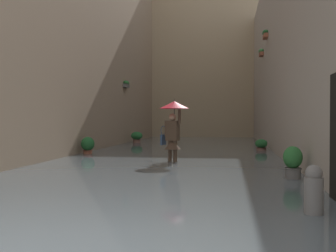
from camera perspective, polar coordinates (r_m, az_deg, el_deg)
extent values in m
plane|color=#605B56|center=(16.30, 1.89, -4.15)|extent=(63.14, 63.14, 0.00)
cube|color=#515B60|center=(16.30, 1.89, -3.86)|extent=(8.06, 31.26, 0.16)
cube|color=#A89989|center=(16.57, 17.93, 10.57)|extent=(1.80, 29.26, 8.46)
cube|color=#9E563D|center=(19.20, 13.63, 12.24)|extent=(0.20, 0.70, 0.18)
ellipsoid|color=#23602D|center=(19.23, 13.63, 12.71)|extent=(0.28, 0.76, 0.24)
cube|color=brown|center=(21.40, 13.07, 9.85)|extent=(0.20, 0.70, 0.18)
ellipsoid|color=#428947|center=(21.42, 13.08, 10.27)|extent=(0.28, 0.76, 0.24)
cube|color=#66605B|center=(21.72, -5.92, 5.68)|extent=(0.20, 0.70, 0.18)
ellipsoid|color=#2D7033|center=(21.74, -5.92, 6.10)|extent=(0.28, 0.76, 0.24)
cube|color=tan|center=(30.06, 4.97, 9.63)|extent=(10.86, 1.80, 11.95)
cube|color=#4C4233|center=(12.30, 0.27, -5.60)|extent=(0.18, 0.26, 0.10)
cylinder|color=#4C3828|center=(12.26, 0.27, -3.72)|extent=(0.15, 0.15, 0.71)
cube|color=#4C4233|center=(12.22, 1.02, -5.64)|extent=(0.18, 0.26, 0.10)
cylinder|color=#4C3828|center=(12.18, 1.02, -3.75)|extent=(0.15, 0.15, 0.71)
cube|color=#4C3828|center=(12.18, 0.64, -0.65)|extent=(0.43, 0.33, 0.61)
cone|color=#4C3828|center=(12.20, 0.64, -2.64)|extent=(0.64, 0.64, 0.28)
sphere|color=tan|center=(12.18, 0.64, 1.26)|extent=(0.22, 0.22, 0.22)
cylinder|color=#4C3828|center=(12.07, 1.62, 1.34)|extent=(0.11, 0.11, 0.44)
cylinder|color=#4C3828|center=(12.29, -0.31, -0.34)|extent=(0.11, 0.11, 0.48)
cylinder|color=black|center=(12.15, 0.90, 1.89)|extent=(0.02, 0.02, 0.47)
cone|color=red|center=(12.16, 0.90, 3.01)|extent=(0.90, 0.90, 0.22)
cylinder|color=black|center=(12.16, 0.90, 3.67)|extent=(0.01, 0.01, 0.08)
cube|color=#334766|center=(12.32, -0.69, -1.95)|extent=(0.15, 0.28, 0.32)
torus|color=#334766|center=(12.31, -0.69, -0.65)|extent=(0.12, 0.29, 0.30)
cylinder|color=brown|center=(17.14, 13.07, -3.48)|extent=(0.40, 0.40, 0.26)
torus|color=brown|center=(17.13, 13.07, -3.04)|extent=(0.44, 0.44, 0.04)
ellipsoid|color=#23602D|center=(17.11, 13.07, -2.44)|extent=(0.50, 0.50, 0.36)
cylinder|color=#66605B|center=(9.25, 17.24, -6.94)|extent=(0.35, 0.35, 0.38)
torus|color=#56524E|center=(9.23, 17.25, -5.76)|extent=(0.38, 0.38, 0.04)
ellipsoid|color=#2D7033|center=(9.20, 17.26, -4.26)|extent=(0.42, 0.42, 0.49)
cylinder|color=#9E563D|center=(15.35, -11.29, -3.96)|extent=(0.32, 0.32, 0.28)
torus|color=brown|center=(15.34, -11.29, -3.44)|extent=(0.36, 0.36, 0.04)
ellipsoid|color=#23602D|center=(15.32, -11.30, -2.48)|extent=(0.50, 0.50, 0.52)
cylinder|color=brown|center=(22.11, -4.44, -2.37)|extent=(0.41, 0.41, 0.33)
torus|color=brown|center=(22.10, -4.44, -1.94)|extent=(0.44, 0.44, 0.04)
ellipsoid|color=#23602D|center=(22.09, -4.44, -1.38)|extent=(0.63, 0.63, 0.44)
cylinder|color=slate|center=(5.94, 19.94, -10.04)|extent=(0.26, 0.26, 0.67)
sphere|color=slate|center=(5.88, 19.96, -6.30)|extent=(0.23, 0.23, 0.23)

